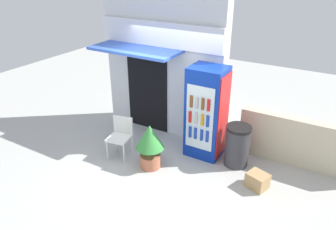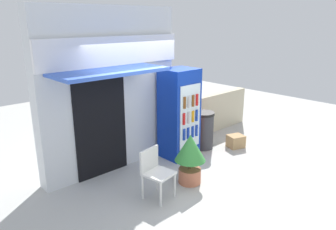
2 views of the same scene
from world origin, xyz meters
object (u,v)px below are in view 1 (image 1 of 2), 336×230
object	(u,v)px
plastic_chair	(121,134)
cardboard_box	(257,181)
potted_plant_near_shop	(150,142)
drink_cooler	(206,113)
trash_bin	(237,146)

from	to	relation	value
plastic_chair	cardboard_box	distance (m)	2.88
potted_plant_near_shop	cardboard_box	xyz separation A→B (m)	(2.05, 0.44, -0.42)
drink_cooler	cardboard_box	world-z (taller)	drink_cooler
potted_plant_near_shop	cardboard_box	distance (m)	2.14
plastic_chair	potted_plant_near_shop	xyz separation A→B (m)	(0.78, -0.07, 0.07)
trash_bin	cardboard_box	distance (m)	0.84
potted_plant_near_shop	plastic_chair	bearing A→B (deg)	174.55
cardboard_box	plastic_chair	bearing A→B (deg)	-172.63
plastic_chair	potted_plant_near_shop	size ratio (longest dim) A/B	0.90
drink_cooler	plastic_chair	size ratio (longest dim) A/B	2.29
drink_cooler	trash_bin	distance (m)	0.90
potted_plant_near_shop	cardboard_box	world-z (taller)	potted_plant_near_shop
drink_cooler	trash_bin	xyz separation A→B (m)	(0.73, -0.06, -0.53)
plastic_chair	trash_bin	size ratio (longest dim) A/B	0.98
plastic_chair	potted_plant_near_shop	bearing A→B (deg)	-5.45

